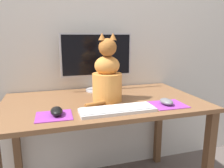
{
  "coord_description": "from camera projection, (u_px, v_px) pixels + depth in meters",
  "views": [
    {
      "loc": [
        -0.33,
        -1.29,
        1.12
      ],
      "look_at": [
        0.02,
        -0.12,
        0.85
      ],
      "focal_mm": 35.0,
      "sensor_mm": 36.0,
      "label": 1
    }
  ],
  "objects": [
    {
      "name": "keyboard",
      "position": [
        118.0,
        110.0,
        1.17
      ],
      "size": [
        0.41,
        0.13,
        0.02
      ],
      "rotation": [
        0.0,
        0.0,
        0.01
      ],
      "color": "silver",
      "rests_on": "desk"
    },
    {
      "name": "wall_back",
      "position": [
        90.0,
        17.0,
        1.62
      ],
      "size": [
        7.0,
        0.04,
        2.5
      ],
      "color": "beige",
      "rests_on": "ground_plane"
    },
    {
      "name": "desk",
      "position": [
        103.0,
        115.0,
        1.4
      ],
      "size": [
        1.23,
        0.7,
        0.72
      ],
      "color": "brown",
      "rests_on": "ground_plane"
    },
    {
      "name": "computer_mouse_right",
      "position": [
        166.0,
        102.0,
        1.28
      ],
      "size": [
        0.07,
        0.1,
        0.04
      ],
      "color": "slate",
      "rests_on": "mousepad_right"
    },
    {
      "name": "cat",
      "position": [
        107.0,
        76.0,
        1.34
      ],
      "size": [
        0.26,
        0.22,
        0.42
      ],
      "rotation": [
        0.0,
        0.0,
        -0.01
      ],
      "color": "#D6893D",
      "rests_on": "desk"
    },
    {
      "name": "mousepad_right",
      "position": [
        168.0,
        105.0,
        1.29
      ],
      "size": [
        0.2,
        0.17,
        0.0
      ],
      "rotation": [
        0.0,
        0.0,
        -0.01
      ],
      "color": "purple",
      "rests_on": "desk"
    },
    {
      "name": "monitor",
      "position": [
        97.0,
        59.0,
        1.57
      ],
      "size": [
        0.52,
        0.17,
        0.42
      ],
      "color": "#B2B2B7",
      "rests_on": "desk"
    },
    {
      "name": "mousepad_left",
      "position": [
        54.0,
        116.0,
        1.11
      ],
      "size": [
        0.19,
        0.16,
        0.0
      ],
      "rotation": [
        0.0,
        0.0,
        -0.03
      ],
      "color": "purple",
      "rests_on": "desk"
    },
    {
      "name": "computer_mouse_left",
      "position": [
        57.0,
        111.0,
        1.11
      ],
      "size": [
        0.06,
        0.11,
        0.04
      ],
      "color": "black",
      "rests_on": "mousepad_left"
    }
  ]
}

